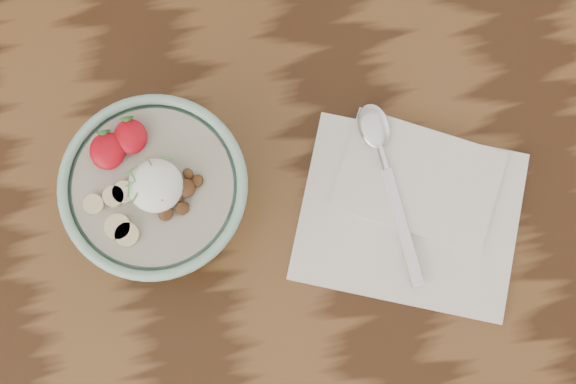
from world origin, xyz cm
name	(u,v)px	position (x,y,z in cm)	size (l,w,h in cm)	color
table	(190,286)	(0.00, 0.00, 65.70)	(160.00, 90.00, 75.00)	#311B0C
breakfast_bowl	(158,193)	(0.21, 8.38, 81.20)	(18.25, 18.25, 12.30)	#87B5A1
napkin	(411,209)	(25.66, 2.43, 75.59)	(28.38, 26.10, 1.41)	white
spoon	(381,151)	(23.69, 8.96, 76.85)	(3.63, 20.26, 1.06)	silver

